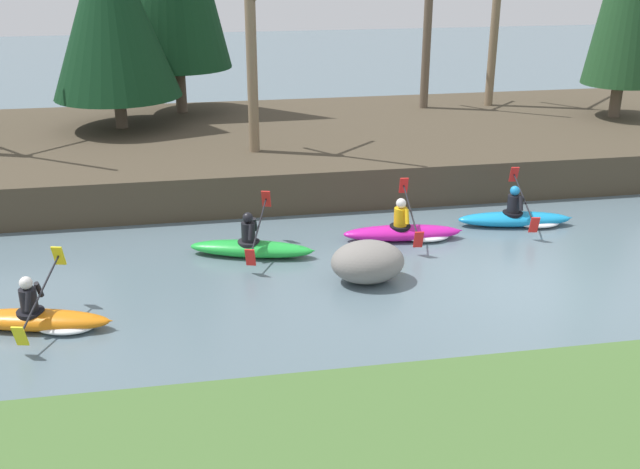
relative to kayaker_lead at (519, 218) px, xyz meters
name	(u,v)px	position (x,y,z in m)	size (l,w,h in m)	color
ground_plane	(520,288)	(-1.41, -3.26, -0.20)	(90.00, 90.00, 0.00)	slate
riverbank_far	(394,142)	(-1.41, 6.25, 0.34)	(44.00, 9.17, 1.07)	#473D2D
conifer_tree_left	(111,9)	(-9.67, 7.42, 4.35)	(3.78, 3.78, 6.00)	brown
bare_tree_mid_upstream	(252,56)	(-5.93, 4.04, 3.40)	(2.98, 2.94, 5.35)	#7A664C
bare_tree_mid_downstream	(427,30)	(0.29, 8.65, 3.44)	(3.02, 2.99, 5.44)	brown
kayaker_lead	(519,218)	(0.00, 0.00, 0.00)	(2.80, 2.07, 1.20)	#1993D6
kayaker_middle	(407,232)	(-2.90, -0.39, 0.00)	(2.79, 2.07, 1.20)	#C61999
kayaker_trailing	(252,247)	(-6.48, -0.72, 0.02)	(2.77, 2.03, 1.20)	green
kayaker_far_back	(41,319)	(-10.46, -3.32, 0.00)	(2.79, 2.05, 1.20)	orange
boulder_midstream	(368,262)	(-4.32, -2.40, 0.22)	(1.49, 1.16, 0.84)	gray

